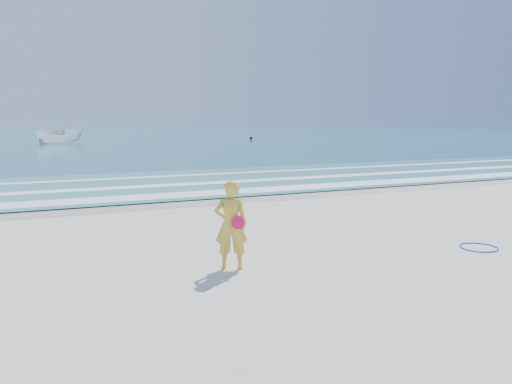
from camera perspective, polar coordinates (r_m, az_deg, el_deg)
name	(u,v)px	position (r m, az deg, el deg)	size (l,w,h in m)	color
ground	(338,269)	(10.18, 9.40, -8.64)	(400.00, 400.00, 0.00)	silver
wet_sand	(203,200)	(18.20, -6.11, -0.96)	(400.00, 2.40, 0.00)	#B2A893
ocean	(66,132)	(113.31, -20.87, 6.47)	(400.00, 190.00, 0.04)	#19727F
shallow	(170,183)	(22.96, -9.84, 1.05)	(400.00, 10.00, 0.01)	#59B7AD
foam_near	(193,194)	(19.42, -7.26, -0.23)	(400.00, 1.40, 0.01)	white
foam_mid	(174,185)	(22.19, -9.35, 0.82)	(400.00, 0.90, 0.01)	white
foam_far	(158,177)	(25.38, -11.18, 1.73)	(400.00, 0.60, 0.01)	white
hoop	(479,247)	(12.66, 24.10, -5.80)	(0.85, 0.85, 0.03)	blue
boat	(60,135)	(60.74, -21.44, 6.10)	(1.95, 5.17, 2.00)	white
buoy	(251,138)	(67.47, -0.56, 6.19)	(0.40, 0.40, 0.40)	black
woman	(231,225)	(9.85, -2.88, -3.78)	(0.75, 0.61, 1.78)	gold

